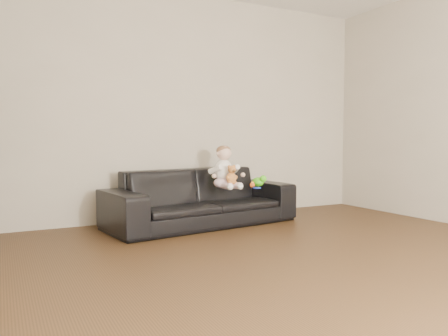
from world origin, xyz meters
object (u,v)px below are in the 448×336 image
baby (225,170)px  toy_green (258,182)px  toy_rattle (252,185)px  toy_blue_disc (257,188)px  teddy_bear (232,175)px  sofa (202,197)px

baby → toy_green: 0.45m
baby → toy_rattle: size_ratio=7.80×
toy_blue_disc → toy_green: bearing=54.2°
teddy_bear → toy_blue_disc: teddy_bear is taller
toy_green → toy_blue_disc: bearing=-125.8°
toy_green → toy_rattle: (-0.11, -0.07, -0.02)m
teddy_bear → toy_green: teddy_bear is taller
baby → toy_rattle: bearing=-18.5°
baby → toy_green: (0.42, 0.00, -0.15)m
baby → toy_rattle: baby is taller
toy_green → toy_blue_disc: 0.18m
sofa → toy_rattle: bearing=-26.4°
baby → teddy_bear: baby is taller
sofa → baby: bearing=-34.4°
teddy_bear → toy_blue_disc: (0.31, -0.00, -0.15)m
baby → teddy_bear: (0.01, -0.14, -0.05)m
baby → toy_blue_disc: 0.40m
sofa → toy_blue_disc: size_ratio=22.20×
sofa → toy_green: 0.67m
sofa → baby: baby is taller
teddy_bear → toy_blue_disc: bearing=5.4°
toy_blue_disc → sofa: bearing=154.8°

